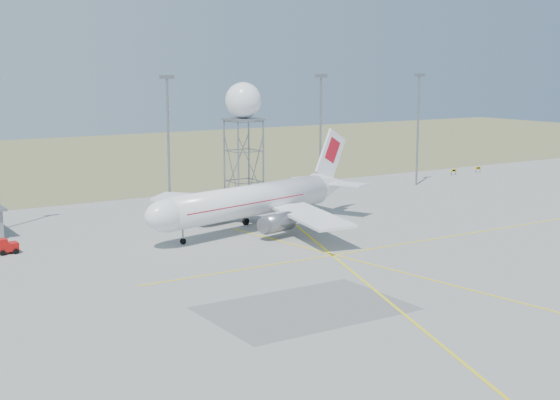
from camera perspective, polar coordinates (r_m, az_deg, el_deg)
grass_strip at (r=191.58m, az=-14.58°, el=2.91°), size 400.00×120.00×0.03m
mast_b at (r=118.01m, az=-8.19°, el=4.95°), size 2.20×0.50×20.50m
mast_c at (r=132.03m, az=2.99°, el=5.53°), size 2.20×0.50×20.50m
mast_d at (r=145.90m, az=10.07°, el=5.79°), size 2.20×0.50×20.50m
taxi_sign_near at (r=162.06m, az=12.59°, el=2.11°), size 1.60×0.17×1.20m
taxi_sign_far at (r=167.07m, az=14.29°, el=2.26°), size 1.60×0.17×1.20m
airliner_main at (r=104.57m, az=-1.98°, el=-0.07°), size 37.02×35.26×12.71m
radar_tower at (r=117.32m, az=-2.68°, el=4.44°), size 5.37×5.37×19.44m
baggage_tug at (r=97.03m, az=-19.34°, el=-3.32°), size 2.38×1.92×1.83m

